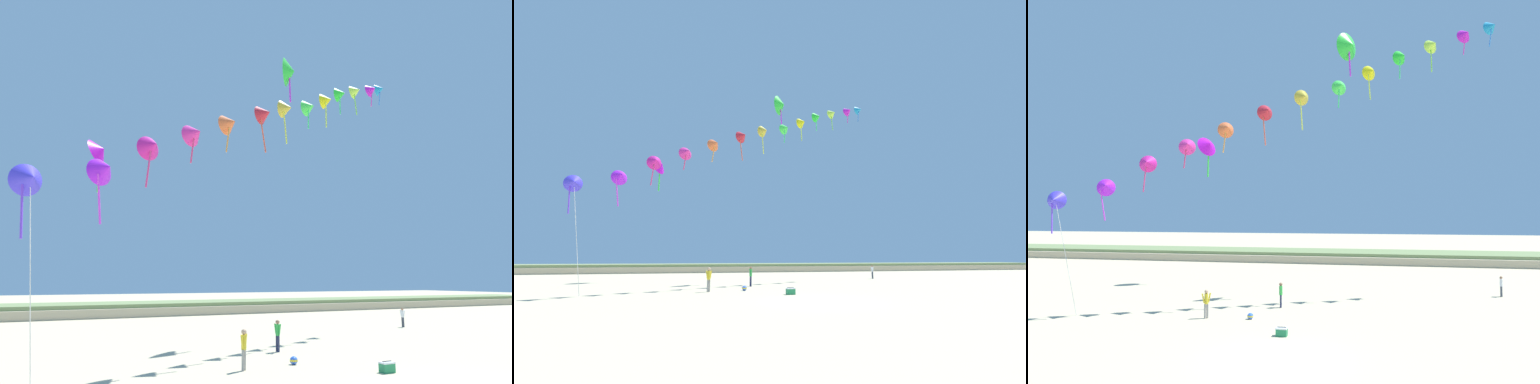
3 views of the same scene
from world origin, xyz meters
TOP-DOWN VIEW (x-y plane):
  - dune_ridge at (0.00, 41.06)m, footprint 120.00×9.35m
  - person_near_left at (-5.70, 6.57)m, footprint 0.50×0.46m
  - person_near_right at (13.41, 17.61)m, footprint 0.21×0.54m
  - person_mid_center at (-1.98, 10.48)m, footprint 0.23×0.58m
  - kite_banner_string at (-0.58, 11.58)m, footprint 29.18×15.67m
  - large_kite_low_lead at (-10.70, 19.75)m, footprint 2.20×2.37m
  - large_kite_mid_trail at (2.34, 16.26)m, footprint 1.96×2.18m
  - beach_cooler at (-0.49, 3.65)m, footprint 0.58×0.41m
  - beach_ball at (-3.07, 6.90)m, footprint 0.36×0.36m

SIDE VIEW (x-z plane):
  - beach_ball at x=-3.07m, z-range 0.00..0.36m
  - beach_cooler at x=-0.49m, z-range -0.02..0.45m
  - dune_ridge at x=0.00m, z-range 0.00..1.30m
  - person_near_right at x=13.41m, z-range 0.12..1.65m
  - person_mid_center at x=-1.98m, z-range 0.13..1.78m
  - person_near_left at x=-5.70m, z-range 0.13..1.83m
  - large_kite_low_lead at x=-10.70m, z-range 10.48..14.44m
  - kite_banner_string at x=-0.58m, z-range 3.30..25.04m
  - large_kite_mid_trail at x=2.34m, z-range 17.66..21.21m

